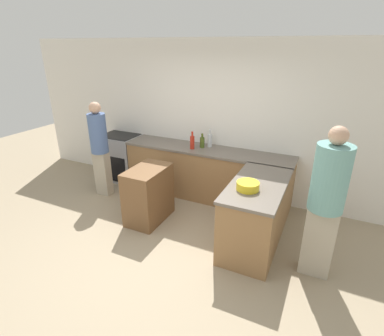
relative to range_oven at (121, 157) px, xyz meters
name	(u,v)px	position (x,y,z in m)	size (l,w,h in m)	color
ground_plane	(155,251)	(1.88, -1.75, -0.46)	(14.00, 14.00, 0.00)	tan
wall_back	(214,120)	(1.88, 0.33, 0.89)	(8.00, 0.06, 2.70)	white
counter_back	(206,173)	(1.88, 0.00, 0.00)	(2.99, 0.62, 0.92)	olive
counter_peninsula	(256,214)	(3.03, -0.98, 0.00)	(0.69, 1.42, 0.92)	olive
range_oven	(121,157)	(0.00, 0.00, 0.00)	(0.75, 0.60, 0.93)	#99999E
island_table	(149,194)	(1.37, -1.08, -0.03)	(0.48, 0.77, 0.86)	brown
mixing_bowl	(248,186)	(2.95, -1.22, 0.51)	(0.28, 0.28, 0.10)	yellow
olive_oil_bottle	(202,142)	(1.77, 0.04, 0.55)	(0.08, 0.08, 0.25)	#475B1E
hot_sauce_bottle	(192,142)	(1.65, -0.09, 0.58)	(0.08, 0.08, 0.31)	red
vinegar_bottle_clear	(210,140)	(1.87, 0.14, 0.58)	(0.08, 0.08, 0.31)	silver
person_by_range	(100,146)	(0.13, -0.70, 0.47)	(0.30, 0.30, 1.71)	#ADA38E
person_at_peninsula	(326,200)	(3.84, -1.24, 0.53)	(0.38, 0.38, 1.83)	#ADA38E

